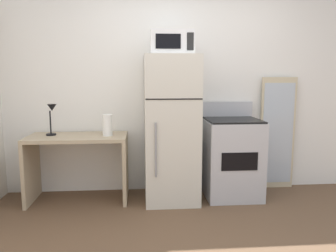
{
  "coord_description": "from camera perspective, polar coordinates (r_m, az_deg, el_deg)",
  "views": [
    {
      "loc": [
        -0.51,
        -2.36,
        1.4
      ],
      "look_at": [
        -0.23,
        1.1,
        0.88
      ],
      "focal_mm": 35.22,
      "sensor_mm": 36.0,
      "label": 1
    }
  ],
  "objects": [
    {
      "name": "refrigerator",
      "position": [
        3.72,
        0.55,
        -0.53
      ],
      "size": [
        0.6,
        0.68,
        1.64
      ],
      "color": "beige",
      "rests_on": "ground"
    },
    {
      "name": "desk_lamp",
      "position": [
        3.89,
        -19.5,
        1.93
      ],
      "size": [
        0.14,
        0.12,
        0.35
      ],
      "color": "black",
      "rests_on": "desk"
    },
    {
      "name": "wall_back_white",
      "position": [
        4.09,
        2.5,
        7.05
      ],
      "size": [
        5.0,
        0.1,
        2.6
      ],
      "primitive_type": "cube",
      "color": "white",
      "rests_on": "ground"
    },
    {
      "name": "microwave",
      "position": [
        3.68,
        0.61,
        14.18
      ],
      "size": [
        0.46,
        0.35,
        0.26
      ],
      "color": "silver",
      "rests_on": "refrigerator"
    },
    {
      "name": "leaning_mirror",
      "position": [
        4.36,
        18.39,
        -1.22
      ],
      "size": [
        0.44,
        0.03,
        1.4
      ],
      "color": "#C6B793",
      "rests_on": "ground"
    },
    {
      "name": "paper_towel_roll",
      "position": [
        3.73,
        -10.45,
        0.16
      ],
      "size": [
        0.11,
        0.11,
        0.24
      ],
      "primitive_type": "cylinder",
      "color": "white",
      "rests_on": "desk"
    },
    {
      "name": "desk",
      "position": [
        3.88,
        -15.28,
        -4.98
      ],
      "size": [
        1.1,
        0.56,
        0.75
      ],
      "color": "tan",
      "rests_on": "ground"
    },
    {
      "name": "oven_range",
      "position": [
        3.95,
        11.0,
        -5.36
      ],
      "size": [
        0.63,
        0.61,
        1.1
      ],
      "color": "#B7B7BC",
      "rests_on": "ground"
    }
  ]
}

